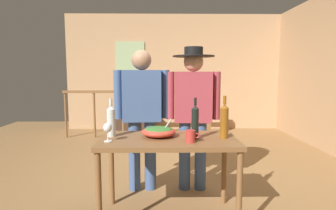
# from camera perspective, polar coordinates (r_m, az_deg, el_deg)

# --- Properties ---
(ground_plane) EXTENTS (8.57, 8.57, 0.00)m
(ground_plane) POSITION_cam_1_polar(r_m,az_deg,el_deg) (3.60, 3.31, -15.08)
(ground_plane) COLOR olive
(back_wall) EXTENTS (5.03, 0.10, 2.68)m
(back_wall) POSITION_cam_1_polar(r_m,az_deg,el_deg) (6.64, 1.27, 6.67)
(back_wall) COLOR tan
(back_wall) RESTS_ON ground_plane
(framed_picture) EXTENTS (0.66, 0.03, 0.81)m
(framed_picture) POSITION_cam_1_polar(r_m,az_deg,el_deg) (6.63, -7.72, 9.26)
(framed_picture) COLOR #94AF7D
(stair_railing) EXTENTS (3.03, 0.10, 1.02)m
(stair_railing) POSITION_cam_1_polar(r_m,az_deg,el_deg) (5.73, -1.56, -0.33)
(stair_railing) COLOR brown
(stair_railing) RESTS_ON ground_plane
(tv_console) EXTENTS (0.90, 0.40, 0.46)m
(tv_console) POSITION_cam_1_polar(r_m,az_deg,el_deg) (6.41, -6.78, -3.34)
(tv_console) COLOR #38281E
(tv_console) RESTS_ON ground_plane
(flat_screen_tv) EXTENTS (0.48, 0.12, 0.37)m
(flat_screen_tv) POSITION_cam_1_polar(r_m,az_deg,el_deg) (6.32, -6.86, 0.68)
(flat_screen_tv) COLOR black
(flat_screen_tv) RESTS_ON tv_console
(serving_table) EXTENTS (1.22, 0.65, 0.75)m
(serving_table) POSITION_cam_1_polar(r_m,az_deg,el_deg) (2.53, 0.12, -8.74)
(serving_table) COLOR brown
(serving_table) RESTS_ON ground_plane
(salad_bowl) EXTENTS (0.31, 0.31, 0.17)m
(salad_bowl) POSITION_cam_1_polar(r_m,az_deg,el_deg) (2.55, -1.93, -5.37)
(salad_bowl) COLOR #CC3D2D
(salad_bowl) RESTS_ON serving_table
(wine_glass) EXTENTS (0.07, 0.07, 0.16)m
(wine_glass) POSITION_cam_1_polar(r_m,az_deg,el_deg) (2.41, -12.27, -4.72)
(wine_glass) COLOR silver
(wine_glass) RESTS_ON serving_table
(wine_bottle_amber) EXTENTS (0.07, 0.07, 0.38)m
(wine_bottle_amber) POSITION_cam_1_polar(r_m,az_deg,el_deg) (2.53, 11.44, -3.15)
(wine_bottle_amber) COLOR brown
(wine_bottle_amber) RESTS_ON serving_table
(wine_bottle_dark) EXTENTS (0.06, 0.06, 0.37)m
(wine_bottle_dark) POSITION_cam_1_polar(r_m,az_deg,el_deg) (2.46, 5.57, -3.41)
(wine_bottle_dark) COLOR black
(wine_bottle_dark) RESTS_ON serving_table
(wine_bottle_clear) EXTENTS (0.08, 0.08, 0.35)m
(wine_bottle_clear) POSITION_cam_1_polar(r_m,az_deg,el_deg) (2.59, -11.57, -3.13)
(wine_bottle_clear) COLOR silver
(wine_bottle_clear) RESTS_ON serving_table
(mug_red) EXTENTS (0.12, 0.08, 0.10)m
(mug_red) POSITION_cam_1_polar(r_m,az_deg,el_deg) (2.35, 4.69, -6.39)
(mug_red) COLOR #B7332D
(mug_red) RESTS_ON serving_table
(person_standing_left) EXTENTS (0.61, 0.25, 1.58)m
(person_standing_left) POSITION_cam_1_polar(r_m,az_deg,el_deg) (3.12, -5.35, -0.71)
(person_standing_left) COLOR #3D5684
(person_standing_left) RESTS_ON ground_plane
(person_standing_right) EXTENTS (0.60, 0.46, 1.61)m
(person_standing_right) POSITION_cam_1_polar(r_m,az_deg,el_deg) (3.12, 5.15, -0.21)
(person_standing_right) COLOR #3D5684
(person_standing_right) RESTS_ON ground_plane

